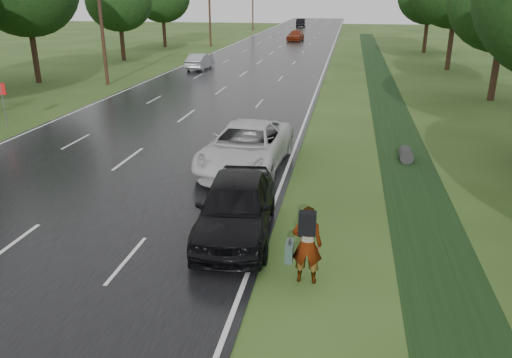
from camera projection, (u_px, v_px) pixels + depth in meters
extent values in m
plane|color=#2C4518|center=(7.00, 250.00, 13.65)|extent=(220.00, 220.00, 0.00)
cube|color=black|center=(267.00, 56.00, 55.11)|extent=(14.00, 180.00, 0.04)
cube|color=silver|center=(329.00, 57.00, 53.97)|extent=(0.12, 180.00, 0.01)
cube|color=silver|center=(208.00, 55.00, 56.24)|extent=(0.12, 180.00, 0.01)
cube|color=silver|center=(267.00, 56.00, 55.10)|extent=(0.12, 180.00, 0.01)
cube|color=black|center=(389.00, 109.00, 30.14)|extent=(2.20, 120.00, 0.01)
cylinder|color=#2D2D2D|center=(406.00, 155.00, 20.84)|extent=(0.56, 1.00, 0.56)
cylinder|color=slate|center=(4.00, 106.00, 25.76)|extent=(0.06, 0.06, 2.20)
cube|color=red|center=(1.00, 89.00, 25.44)|extent=(0.50, 0.04, 0.60)
cylinder|color=#311E14|center=(101.00, 16.00, 36.49)|extent=(0.26, 0.26, 10.00)
cylinder|color=#311E14|center=(209.00, 6.00, 64.13)|extent=(0.26, 0.26, 10.00)
cylinder|color=#311E14|center=(253.00, 2.00, 91.78)|extent=(0.26, 0.26, 10.00)
cylinder|color=#311E14|center=(495.00, 73.00, 32.09)|extent=(0.44, 0.44, 3.52)
ellipsoid|color=black|center=(507.00, 1.00, 30.55)|extent=(7.00, 7.00, 6.30)
cylinder|color=#311E14|center=(450.00, 46.00, 44.94)|extent=(0.44, 0.44, 4.16)
cylinder|color=#311E14|center=(425.00, 37.00, 57.98)|extent=(0.44, 0.44, 3.68)
cylinder|color=#311E14|center=(35.00, 56.00, 38.52)|extent=(0.44, 0.44, 4.00)
cylinder|color=#311E14|center=(122.00, 44.00, 51.39)|extent=(0.44, 0.44, 3.36)
ellipsoid|color=black|center=(119.00, 1.00, 49.94)|extent=(6.60, 6.60, 5.94)
cylinder|color=#311E14|center=(164.00, 33.00, 64.37)|extent=(0.44, 0.44, 3.52)
imported|color=#A5998C|center=(307.00, 245.00, 11.83)|extent=(0.73, 0.49, 1.98)
cube|color=black|center=(307.00, 223.00, 11.32)|extent=(0.40, 0.24, 0.55)
cube|color=#324941|center=(290.00, 251.00, 12.08)|extent=(0.20, 0.56, 0.45)
cube|color=black|center=(290.00, 241.00, 11.99)|extent=(0.06, 0.19, 0.04)
imported|color=silver|center=(246.00, 147.00, 19.64)|extent=(3.25, 6.43, 1.74)
imported|color=black|center=(236.00, 206.00, 14.17)|extent=(2.52, 5.30, 1.75)
imported|color=#95979D|center=(200.00, 61.00, 45.44)|extent=(1.63, 4.29, 1.40)
imported|color=maroon|center=(296.00, 36.00, 72.87)|extent=(2.40, 5.02, 1.41)
imported|color=black|center=(301.00, 23.00, 102.73)|extent=(2.00, 5.07, 1.64)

